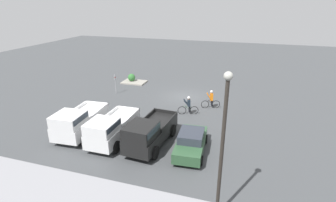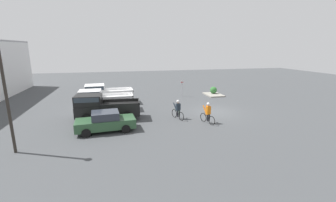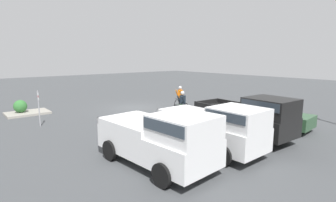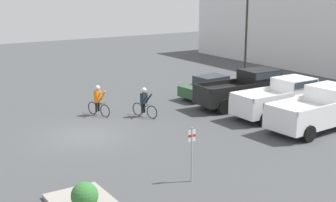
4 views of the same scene
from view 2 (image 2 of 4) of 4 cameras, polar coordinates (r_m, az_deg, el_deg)
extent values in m
plane|color=#424447|center=(22.00, 11.95, -2.63)|extent=(80.00, 80.00, 0.00)
cube|color=#2D5133|center=(17.05, -15.52, -5.47)|extent=(2.01, 4.31, 0.67)
cube|color=#2D333D|center=(16.87, -15.65, -3.53)|extent=(1.68, 2.00, 0.54)
cylinder|color=black|center=(16.37, -20.08, -7.68)|extent=(0.22, 0.62, 0.61)
cylinder|color=black|center=(17.99, -19.87, -5.77)|extent=(0.22, 0.62, 0.61)
cylinder|color=black|center=(16.42, -10.62, -7.00)|extent=(0.22, 0.62, 0.61)
cylinder|color=black|center=(18.03, -11.29, -5.16)|extent=(0.22, 0.62, 0.61)
cube|color=black|center=(19.65, -14.87, -2.14)|extent=(2.25, 5.32, 0.90)
cube|color=black|center=(19.66, -19.55, 0.20)|extent=(1.89, 2.20, 0.87)
cube|color=#333D47|center=(19.62, -19.60, 0.75)|extent=(1.94, 2.03, 0.38)
cube|color=black|center=(18.55, -12.02, -1.06)|extent=(0.29, 3.12, 0.25)
cube|color=black|center=(20.32, -11.82, 0.21)|extent=(0.29, 3.12, 0.25)
cube|color=black|center=(19.42, -7.42, -0.23)|extent=(1.91, 0.21, 0.25)
cylinder|color=black|center=(19.09, -19.88, -4.23)|extent=(0.28, 0.90, 0.89)
cylinder|color=black|center=(20.89, -18.98, -2.67)|extent=(0.28, 0.90, 0.89)
cylinder|color=black|center=(18.75, -10.12, -3.93)|extent=(0.28, 0.90, 0.89)
cylinder|color=black|center=(20.58, -10.09, -2.37)|extent=(0.28, 0.90, 0.89)
cube|color=white|center=(22.38, -15.24, -0.33)|extent=(1.92, 4.95, 0.94)
cube|color=white|center=(22.30, -19.18, 1.61)|extent=(1.76, 1.98, 0.78)
cube|color=#333D47|center=(22.27, -19.22, 2.04)|extent=(1.82, 1.82, 0.34)
cube|color=white|center=(21.34, -12.75, 0.80)|extent=(0.09, 2.97, 0.25)
cube|color=white|center=(23.13, -12.83, 1.76)|extent=(0.09, 2.97, 0.25)
cube|color=white|center=(22.29, -9.08, 1.49)|extent=(1.91, 0.08, 0.25)
cylinder|color=black|center=(21.67, -19.29, -2.22)|extent=(0.22, 0.82, 0.82)
cylinder|color=black|center=(23.51, -18.85, -1.00)|extent=(0.22, 0.82, 0.82)
cylinder|color=black|center=(21.55, -11.17, -1.80)|extent=(0.22, 0.82, 0.82)
cylinder|color=black|center=(23.40, -11.37, -0.60)|extent=(0.22, 0.82, 0.82)
cube|color=white|center=(25.10, -14.59, 1.19)|extent=(2.37, 5.04, 0.96)
cube|color=white|center=(24.93, -18.10, 2.97)|extent=(2.03, 2.08, 0.83)
cube|color=#333D47|center=(24.90, -18.13, 3.39)|extent=(2.08, 1.93, 0.37)
cube|color=white|center=(24.06, -12.22, 2.27)|extent=(0.26, 2.95, 0.25)
cube|color=white|center=(26.01, -12.60, 3.08)|extent=(0.26, 2.95, 0.25)
cube|color=white|center=(25.18, -9.16, 2.89)|extent=(2.07, 0.21, 0.25)
cylinder|color=black|center=(24.18, -18.02, -0.57)|extent=(0.27, 0.82, 0.81)
cylinder|color=black|center=(26.20, -17.96, 0.48)|extent=(0.27, 0.82, 0.81)
cylinder|color=black|center=(24.28, -10.82, -0.08)|extent=(0.27, 0.82, 0.81)
cylinder|color=black|center=(26.30, -11.32, 0.92)|extent=(0.27, 0.82, 0.81)
torus|color=black|center=(19.72, 1.60, -3.14)|extent=(0.73, 0.28, 0.75)
torus|color=black|center=(18.88, 3.38, -3.92)|extent=(0.73, 0.28, 0.75)
cylinder|color=#2D5133|center=(19.25, 2.48, -2.99)|extent=(0.54, 0.21, 0.40)
cylinder|color=#2D5133|center=(19.19, 2.48, -2.39)|extent=(0.57, 0.22, 0.04)
cylinder|color=#2D5133|center=(19.10, 2.79, -3.13)|extent=(0.05, 0.05, 0.37)
cylinder|color=#2D5133|center=(19.50, 1.82, -2.04)|extent=(0.17, 0.44, 0.02)
cylinder|color=black|center=(19.13, 2.43, -3.24)|extent=(0.15, 0.15, 0.56)
cylinder|color=black|center=(19.22, 2.88, -3.16)|extent=(0.15, 0.15, 0.56)
cube|color=#1E2833|center=(19.06, 2.58, -1.52)|extent=(0.34, 0.42, 0.58)
cylinder|color=#1E2833|center=(19.14, 1.80, -1.45)|extent=(0.53, 0.25, 0.63)
cylinder|color=#1E2833|center=(19.33, 2.64, -1.31)|extent=(0.53, 0.25, 0.63)
sphere|color=tan|center=(18.98, 2.55, -0.31)|extent=(0.24, 0.24, 0.24)
sphere|color=silver|center=(18.97, 2.55, -0.13)|extent=(0.27, 0.27, 0.27)
torus|color=black|center=(18.83, 8.96, -4.12)|extent=(0.72, 0.28, 0.74)
torus|color=black|center=(18.11, 11.05, -4.92)|extent=(0.72, 0.28, 0.74)
cylinder|color=black|center=(18.41, 10.00, -3.98)|extent=(0.51, 0.20, 0.39)
cylinder|color=black|center=(18.35, 10.03, -3.36)|extent=(0.54, 0.21, 0.04)
cylinder|color=black|center=(18.29, 10.37, -4.12)|extent=(0.05, 0.05, 0.36)
cylinder|color=black|center=(18.62, 9.25, -3.00)|extent=(0.17, 0.44, 0.02)
cylinder|color=black|center=(18.30, 10.00, -4.24)|extent=(0.15, 0.15, 0.55)
cylinder|color=black|center=(18.41, 10.42, -4.14)|extent=(0.15, 0.15, 0.55)
cube|color=orange|center=(18.22, 10.18, -2.33)|extent=(0.34, 0.42, 0.66)
cylinder|color=orange|center=(18.26, 9.36, -2.26)|extent=(0.51, 0.25, 0.71)
cylinder|color=orange|center=(18.47, 10.16, -2.11)|extent=(0.51, 0.25, 0.71)
sphere|color=tan|center=(18.12, 10.18, -0.95)|extent=(0.23, 0.23, 0.23)
sphere|color=silver|center=(18.11, 10.19, -0.77)|extent=(0.26, 0.26, 0.26)
cylinder|color=#9E9EA3|center=(28.03, 3.56, 3.28)|extent=(0.06, 0.06, 2.12)
cube|color=white|center=(27.92, 3.59, 4.77)|extent=(0.04, 0.30, 0.45)
cube|color=red|center=(27.92, 3.59, 4.77)|extent=(0.04, 0.30, 0.10)
cylinder|color=#2D2823|center=(15.22, -35.81, 0.80)|extent=(0.16, 0.16, 6.61)
cube|color=gray|center=(29.49, 11.48, 1.60)|extent=(2.78, 1.96, 0.15)
sphere|color=#337033|center=(29.79, 11.46, 2.73)|extent=(0.89, 0.89, 0.89)
camera|label=1|loc=(20.66, -66.04, 15.36)|focal=28.00mm
camera|label=3|loc=(31.45, -28.76, 8.28)|focal=28.00mm
camera|label=4|loc=(43.36, 10.99, 14.69)|focal=50.00mm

